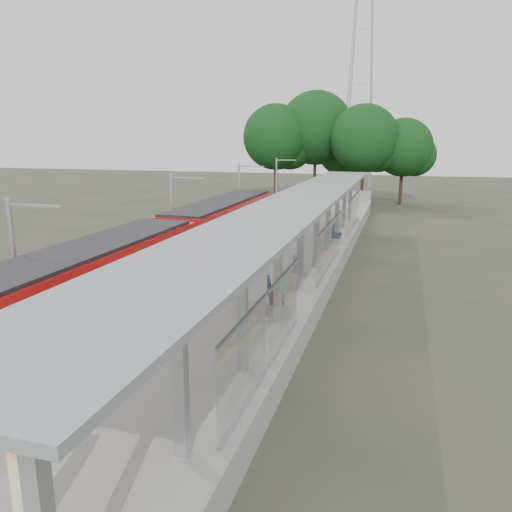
% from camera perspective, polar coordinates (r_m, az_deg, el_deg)
% --- Properties ---
extents(trackbed, '(3.00, 70.00, 0.24)m').
position_cam_1_polar(trackbed, '(29.10, -5.27, -1.02)').
color(trackbed, '#59544C').
rests_on(trackbed, ground).
extents(platform, '(6.00, 50.00, 1.00)m').
position_cam_1_polar(platform, '(27.71, 3.41, -0.91)').
color(platform, gray).
rests_on(platform, ground).
extents(tactile_strip, '(0.60, 50.00, 0.02)m').
position_cam_1_polar(tactile_strip, '(28.25, -1.62, 0.45)').
color(tactile_strip, gold).
rests_on(tactile_strip, platform).
extents(end_fence, '(6.00, 0.10, 1.20)m').
position_cam_1_polar(end_fence, '(51.81, 9.68, 6.79)').
color(end_fence, '#9EA0A5').
rests_on(end_fence, platform).
extents(train, '(2.74, 27.60, 3.62)m').
position_cam_1_polar(train, '(24.35, -9.52, 0.69)').
color(train, black).
rests_on(train, ground).
extents(canopy, '(3.27, 38.00, 3.66)m').
position_cam_1_polar(canopy, '(23.01, 5.31, 5.53)').
color(canopy, '#9EA0A5').
rests_on(canopy, platform).
extents(pylon, '(8.00, 4.00, 38.00)m').
position_cam_1_polar(pylon, '(80.37, 12.00, 21.39)').
color(pylon, '#9EA0A5').
rests_on(pylon, ground).
extents(tree_cluster, '(21.25, 12.40, 12.79)m').
position_cam_1_polar(tree_cluster, '(59.42, 8.55, 13.28)').
color(tree_cluster, '#382316').
rests_on(tree_cluster, ground).
extents(catenary_masts, '(2.08, 48.16, 5.40)m').
position_cam_1_polar(catenary_masts, '(28.32, -9.37, 4.23)').
color(catenary_masts, '#9EA0A5').
rests_on(catenary_masts, ground).
extents(bench_mid, '(1.01, 1.71, 1.12)m').
position_cam_1_polar(bench_mid, '(18.72, 1.89, -4.42)').
color(bench_mid, '#0E1A47').
rests_on(bench_mid, platform).
extents(bench_far, '(0.59, 1.70, 1.15)m').
position_cam_1_polar(bench_far, '(30.94, 9.04, 2.54)').
color(bench_far, '#0E1A47').
rests_on(bench_far, platform).
extents(info_pillar_near, '(0.39, 0.39, 1.75)m').
position_cam_1_polar(info_pillar_near, '(9.58, -24.91, -23.31)').
color(info_pillar_near, beige).
rests_on(info_pillar_near, platform).
extents(info_pillar_far, '(0.40, 0.40, 1.80)m').
position_cam_1_polar(info_pillar_far, '(21.86, 2.23, -1.31)').
color(info_pillar_far, beige).
rests_on(info_pillar_far, platform).
extents(litter_bin, '(0.54, 0.54, 0.91)m').
position_cam_1_polar(litter_bin, '(23.89, 4.75, -0.88)').
color(litter_bin, '#9EA0A5').
rests_on(litter_bin, platform).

